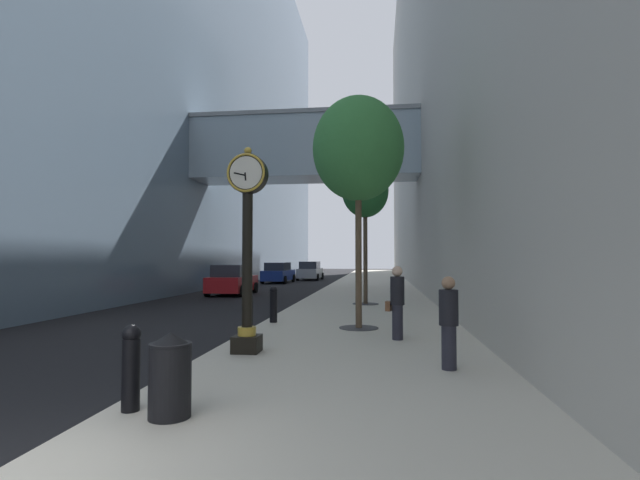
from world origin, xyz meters
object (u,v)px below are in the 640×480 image
(car_blue_far, at_px, (278,273))
(pedestrian_walking, at_px, (397,300))
(street_clock, at_px, (247,239))
(bollard_nearest, at_px, (131,366))
(trash_bin, at_px, (170,374))
(street_tree_near, at_px, (358,150))
(car_silver_mid, at_px, (310,271))
(pedestrian_by_clock, at_px, (449,320))
(bollard_third, at_px, (249,314))
(car_red_near, at_px, (232,280))
(bollard_fourth, at_px, (274,303))
(street_tree_mid_near, at_px, (365,192))

(car_blue_far, bearing_deg, pedestrian_walking, -71.99)
(street_clock, relative_size, bollard_nearest, 3.90)
(trash_bin, bearing_deg, street_tree_near, 75.21)
(trash_bin, xyz_separation_m, car_silver_mid, (-3.78, 37.83, 0.15))
(pedestrian_by_clock, bearing_deg, car_silver_mid, 102.29)
(bollard_nearest, bearing_deg, car_silver_mid, 94.80)
(bollard_third, xyz_separation_m, car_red_near, (-5.03, 14.45, 0.10))
(street_tree_near, bearing_deg, car_blue_far, 107.10)
(bollard_nearest, relative_size, car_red_near, 0.27)
(car_red_near, xyz_separation_m, car_blue_far, (-0.07, 12.58, -0.01))
(pedestrian_walking, relative_size, car_silver_mid, 0.42)
(bollard_nearest, bearing_deg, bollard_fourth, 90.00)
(street_tree_near, height_order, pedestrian_walking, street_tree_near)
(pedestrian_by_clock, bearing_deg, street_tree_mid_near, 98.87)
(car_red_near, distance_m, car_silver_mid, 17.74)
(street_clock, xyz_separation_m, bollard_nearest, (-0.45, -3.83, -1.79))
(street_tree_mid_near, relative_size, car_silver_mid, 1.40)
(street_clock, xyz_separation_m, bollard_third, (-0.45, 1.73, -1.79))
(street_clock, relative_size, street_tree_mid_near, 0.72)
(bollard_fourth, bearing_deg, street_tree_mid_near, 66.17)
(street_tree_near, distance_m, trash_bin, 9.10)
(trash_bin, height_order, car_blue_far, car_blue_far)
(trash_bin, bearing_deg, street_tree_mid_near, 82.06)
(bollard_fourth, height_order, street_tree_mid_near, street_tree_mid_near)
(street_clock, relative_size, car_blue_far, 0.92)
(street_tree_near, bearing_deg, pedestrian_walking, -59.89)
(bollard_third, distance_m, car_blue_far, 27.51)
(bollard_nearest, xyz_separation_m, bollard_third, (0.00, 5.56, 0.00))
(bollard_third, xyz_separation_m, street_tree_mid_near, (2.63, 8.74, 4.19))
(trash_bin, bearing_deg, bollard_third, 96.12)
(street_clock, height_order, bollard_nearest, street_clock)
(bollard_nearest, xyz_separation_m, car_silver_mid, (-3.16, 37.66, 0.11))
(bollard_third, relative_size, street_tree_near, 0.17)
(street_tree_mid_near, relative_size, trash_bin, 5.69)
(trash_bin, xyz_separation_m, pedestrian_by_clock, (3.81, 2.99, 0.33))
(pedestrian_by_clock, bearing_deg, street_tree_near, 111.05)
(bollard_nearest, relative_size, trash_bin, 1.06)
(street_tree_near, height_order, car_blue_far, street_tree_near)
(street_tree_near, distance_m, car_red_near, 15.33)
(car_silver_mid, height_order, car_blue_far, car_silver_mid)
(street_tree_near, relative_size, trash_bin, 6.24)
(bollard_fourth, height_order, pedestrian_walking, pedestrian_walking)
(street_clock, bearing_deg, pedestrian_walking, 30.99)
(trash_bin, bearing_deg, pedestrian_by_clock, 38.05)
(pedestrian_walking, bearing_deg, street_clock, -149.01)
(street_tree_mid_near, bearing_deg, car_blue_far, 112.90)
(street_clock, distance_m, pedestrian_walking, 3.98)
(street_tree_near, xyz_separation_m, car_red_near, (-7.66, 12.54, -4.36))
(bollard_fourth, distance_m, street_tree_near, 5.25)
(pedestrian_by_clock, distance_m, car_silver_mid, 35.67)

